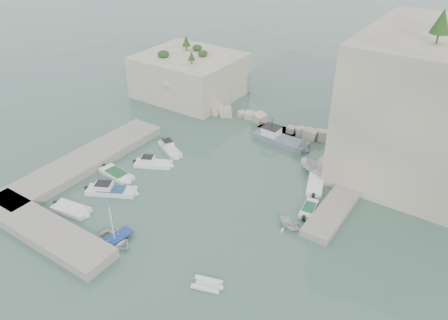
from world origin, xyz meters
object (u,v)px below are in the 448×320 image
Objects in this scene: motorboat_a at (170,151)px; tender_east_c at (315,186)px; rowboat at (115,242)px; motorboat_b at (153,166)px; inflatable_dinghy at (207,286)px; tender_east_a at (289,227)px; motorboat_c at (117,176)px; tender_east_d at (316,174)px; motorboat_d at (112,193)px; tender_east_b at (308,211)px; work_boat at (280,143)px; motorboat_e at (72,211)px.

motorboat_a reaches higher than tender_east_c.
rowboat is at bearing 129.64° from tender_east_c.
inflatable_dinghy is (17.65, -12.48, 0.00)m from motorboat_b.
rowboat is at bearing 152.46° from tender_east_a.
motorboat_a is 1.28× the size of rowboat.
inflatable_dinghy is 0.98× the size of tender_east_a.
motorboat_c reaches higher than inflatable_dinghy.
inflatable_dinghy is at bearing -15.13° from motorboat_c.
motorboat_d is at bearing 145.13° from tender_east_d.
tender_east_b is at bearing 11.87° from tender_east_a.
motorboat_d reaches higher than tender_east_c.
tender_east_a is at bearing -158.81° from tender_east_d.
motorboat_b is 18.14m from work_boat.
inflatable_dinghy is at bearing -81.06° from rowboat.
motorboat_d is 1.50× the size of rowboat.
motorboat_a reaches higher than motorboat_e.
tender_east_d is at bearing -20.92° from rowboat.
tender_east_c is at bearing 34.81° from motorboat_e.
motorboat_d is 24.25m from tender_east_c.
motorboat_e and tender_east_c have the same top height.
tender_east_b is 7.74m from tender_east_d.
work_boat is (10.79, 14.59, 0.00)m from motorboat_b.
rowboat is (8.79, -8.73, 0.00)m from motorboat_c.
motorboat_a is 1.87× the size of tender_east_a.
tender_east_d is at bearing 43.98° from motorboat_a.
rowboat reaches higher than tender_east_b.
inflatable_dinghy is at bearing -44.12° from motorboat_d.
inflatable_dinghy is (18.34, -16.59, 0.00)m from motorboat_a.
motorboat_d is 18.42m from inflatable_dinghy.
tender_east_b is (20.61, 2.57, 0.00)m from motorboat_b.
tender_east_c is (-1.40, 4.97, 0.00)m from tender_east_b.
tender_east_d is (18.90, 5.81, 0.00)m from motorboat_a.
motorboat_a is 1.16× the size of tender_east_d.
motorboat_d is at bearing 54.52° from rowboat.
motorboat_b is at bearing 107.55° from tender_east_a.
motorboat_c is at bearing 51.02° from rowboat.
inflatable_dinghy is 0.60× the size of tender_east_d.
motorboat_e reaches higher than inflatable_dinghy.
tender_east_c is (-0.83, 8.66, 0.00)m from tender_east_a.
inflatable_dinghy is (11.04, 0.60, 0.00)m from rowboat.
motorboat_b is 21.62m from inflatable_dinghy.
motorboat_d is 0.73× the size of work_boat.
work_boat reaches higher than tender_east_a.
tender_east_a reaches higher than motorboat_d.
motorboat_e is at bearing 150.71° from tender_east_d.
tender_east_b is at bearing -47.20° from work_boat.
tender_east_a reaches higher than motorboat_b.
inflatable_dinghy is at bearing -15.25° from motorboat_a.
tender_east_d is at bearing 1.36° from motorboat_b.
motorboat_a is 15.54m from work_boat.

